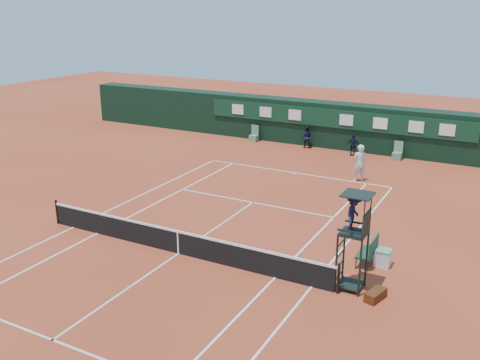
% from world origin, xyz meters
% --- Properties ---
extents(ground, '(90.00, 90.00, 0.00)m').
position_xyz_m(ground, '(0.00, 0.00, 0.00)').
color(ground, '#A94328').
rests_on(ground, ground).
extents(court_lines, '(11.05, 23.85, 0.01)m').
position_xyz_m(court_lines, '(0.00, 0.00, 0.01)').
color(court_lines, silver).
rests_on(court_lines, ground).
extents(tennis_net, '(12.90, 0.10, 1.10)m').
position_xyz_m(tennis_net, '(0.00, 0.00, 0.51)').
color(tennis_net, black).
rests_on(tennis_net, ground).
extents(back_wall, '(40.00, 1.65, 3.00)m').
position_xyz_m(back_wall, '(0.00, 18.74, 1.51)').
color(back_wall, black).
rests_on(back_wall, ground).
extents(linesman_chair_left, '(0.55, 0.50, 1.15)m').
position_xyz_m(linesman_chair_left, '(-5.50, 17.48, 0.32)').
color(linesman_chair_left, '#588764').
rests_on(linesman_chair_left, ground).
extents(linesman_chair_right, '(0.55, 0.50, 1.15)m').
position_xyz_m(linesman_chair_right, '(4.50, 17.48, 0.32)').
color(linesman_chair_right, '#54805D').
rests_on(linesman_chair_right, ground).
extents(umpire_chair, '(0.96, 0.95, 3.42)m').
position_xyz_m(umpire_chair, '(6.65, 0.53, 2.46)').
color(umpire_chair, black).
rests_on(umpire_chair, ground).
extents(player_bench, '(0.56, 1.20, 1.10)m').
position_xyz_m(player_bench, '(6.76, 2.56, 0.60)').
color(player_bench, '#173B23').
rests_on(player_bench, ground).
extents(tennis_bag, '(0.60, 0.93, 0.32)m').
position_xyz_m(tennis_bag, '(7.62, 0.20, 0.16)').
color(tennis_bag, black).
rests_on(tennis_bag, ground).
extents(cooler, '(0.57, 0.57, 0.65)m').
position_xyz_m(cooler, '(7.23, 2.72, 0.33)').
color(cooler, white).
rests_on(cooler, ground).
extents(tennis_ball, '(0.08, 0.08, 0.08)m').
position_xyz_m(tennis_ball, '(0.83, 8.14, 0.04)').
color(tennis_ball, yellow).
rests_on(tennis_ball, ground).
extents(player, '(0.89, 0.87, 2.06)m').
position_xyz_m(player, '(3.57, 12.15, 1.03)').
color(player, silver).
rests_on(player, ground).
extents(ball_kid_left, '(0.84, 0.71, 1.51)m').
position_xyz_m(ball_kid_left, '(-1.59, 17.57, 0.76)').
color(ball_kid_left, black).
rests_on(ball_kid_left, ground).
extents(ball_kid_right, '(0.86, 0.40, 1.44)m').
position_xyz_m(ball_kid_right, '(1.82, 17.00, 0.72)').
color(ball_kid_right, black).
rests_on(ball_kid_right, ground).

